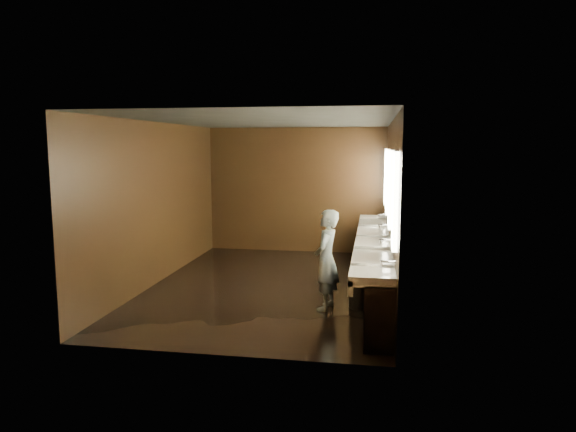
# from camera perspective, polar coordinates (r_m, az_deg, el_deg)

# --- Properties ---
(floor) EXTENTS (6.00, 6.00, 0.00)m
(floor) POSITION_cam_1_polar(r_m,az_deg,el_deg) (8.92, -1.97, -7.74)
(floor) COLOR black
(floor) RESTS_ON ground
(ceiling) EXTENTS (4.00, 6.00, 0.02)m
(ceiling) POSITION_cam_1_polar(r_m,az_deg,el_deg) (8.61, -2.06, 10.53)
(ceiling) COLOR #2D2D2B
(ceiling) RESTS_ON wall_back
(wall_back) EXTENTS (4.00, 0.02, 2.80)m
(wall_back) POSITION_cam_1_polar(r_m,az_deg,el_deg) (11.59, 0.93, 2.91)
(wall_back) COLOR black
(wall_back) RESTS_ON floor
(wall_front) EXTENTS (4.00, 0.02, 2.80)m
(wall_front) POSITION_cam_1_polar(r_m,az_deg,el_deg) (5.77, -7.95, -2.15)
(wall_front) COLOR black
(wall_front) RESTS_ON floor
(wall_left) EXTENTS (0.02, 6.00, 2.80)m
(wall_left) POSITION_cam_1_polar(r_m,az_deg,el_deg) (9.26, -14.24, 1.43)
(wall_left) COLOR black
(wall_left) RESTS_ON floor
(wall_right) EXTENTS (0.02, 6.00, 2.80)m
(wall_right) POSITION_cam_1_polar(r_m,az_deg,el_deg) (8.49, 11.34, 0.95)
(wall_right) COLOR black
(wall_right) RESTS_ON floor
(sink_counter) EXTENTS (0.55, 5.40, 1.01)m
(sink_counter) POSITION_cam_1_polar(r_m,az_deg,el_deg) (8.63, 9.80, -4.99)
(sink_counter) COLOR black
(sink_counter) RESTS_ON floor
(mirror_band) EXTENTS (0.06, 5.03, 1.15)m
(mirror_band) POSITION_cam_1_polar(r_m,az_deg,el_deg) (8.45, 11.27, 3.31)
(mirror_band) COLOR #FFF9D0
(mirror_band) RESTS_ON wall_right
(person) EXTENTS (0.44, 0.59, 1.48)m
(person) POSITION_cam_1_polar(r_m,az_deg,el_deg) (7.54, 4.29, -4.87)
(person) COLOR #96B6DF
(person) RESTS_ON floor
(trash_bin) EXTENTS (0.48, 0.48, 0.58)m
(trash_bin) POSITION_cam_1_polar(r_m,az_deg,el_deg) (7.76, 8.17, -7.98)
(trash_bin) COLOR black
(trash_bin) RESTS_ON floor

